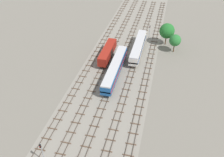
{
  "coord_description": "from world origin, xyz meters",
  "views": [
    {
      "loc": [
        13.34,
        -5.58,
        42.61
      ],
      "look_at": [
        0.0,
        48.66,
        1.5
      ],
      "focal_mm": 39.42,
      "sensor_mm": 36.0,
      "label": 1
    }
  ],
  "objects_px": {
    "diesel_railcar_centre_midfar": "(138,47)",
    "signal_post_nearest": "(150,30)",
    "freight_boxcar_left_mid": "(107,52)",
    "signal_post_near": "(42,151)",
    "passenger_coach_centre_left_near": "(115,68)"
  },
  "relations": [
    {
      "from": "freight_boxcar_left_mid",
      "to": "signal_post_nearest",
      "type": "xyz_separation_m",
      "value": [
        11.4,
        18.22,
        0.75
      ]
    },
    {
      "from": "passenger_coach_centre_left_near",
      "to": "freight_boxcar_left_mid",
      "type": "height_order",
      "value": "passenger_coach_centre_left_near"
    },
    {
      "from": "signal_post_nearest",
      "to": "passenger_coach_centre_left_near",
      "type": "bearing_deg",
      "value": -104.24
    },
    {
      "from": "freight_boxcar_left_mid",
      "to": "diesel_railcar_centre_midfar",
      "type": "distance_m",
      "value": 10.73
    },
    {
      "from": "freight_boxcar_left_mid",
      "to": "diesel_railcar_centre_midfar",
      "type": "relative_size",
      "value": 0.68
    },
    {
      "from": "freight_boxcar_left_mid",
      "to": "signal_post_near",
      "type": "height_order",
      "value": "signal_post_near"
    },
    {
      "from": "passenger_coach_centre_left_near",
      "to": "signal_post_near",
      "type": "xyz_separation_m",
      "value": [
        -6.84,
        -32.29,
        0.9
      ]
    },
    {
      "from": "diesel_railcar_centre_midfar",
      "to": "signal_post_nearest",
      "type": "distance_m",
      "value": 12.78
    },
    {
      "from": "freight_boxcar_left_mid",
      "to": "signal_post_nearest",
      "type": "bearing_deg",
      "value": 57.96
    },
    {
      "from": "passenger_coach_centre_left_near",
      "to": "signal_post_near",
      "type": "distance_m",
      "value": 33.02
    },
    {
      "from": "diesel_railcar_centre_midfar",
      "to": "signal_post_near",
      "type": "relative_size",
      "value": 3.69
    },
    {
      "from": "passenger_coach_centre_left_near",
      "to": "signal_post_nearest",
      "type": "bearing_deg",
      "value": 75.76
    },
    {
      "from": "diesel_railcar_centre_midfar",
      "to": "freight_boxcar_left_mid",
      "type": "bearing_deg",
      "value": -148.19
    },
    {
      "from": "freight_boxcar_left_mid",
      "to": "signal_post_near",
      "type": "distance_m",
      "value": 41.11
    },
    {
      "from": "signal_post_nearest",
      "to": "signal_post_near",
      "type": "xyz_separation_m",
      "value": [
        -13.69,
        -59.25,
        0.32
      ]
    }
  ]
}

